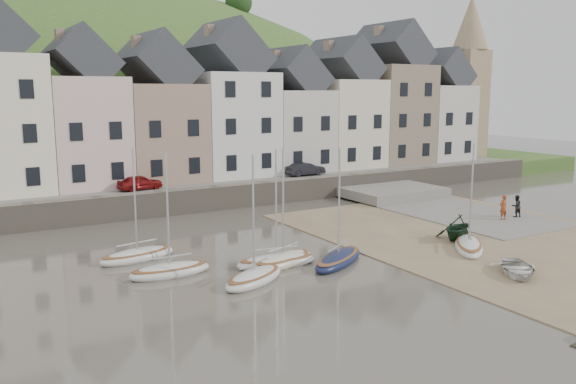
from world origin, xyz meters
TOP-DOWN VIEW (x-y plane):
  - ground at (0.00, 0.00)m, footprint 160.00×160.00m
  - quay_land at (0.00, 32.00)m, footprint 90.00×30.00m
  - quay_street at (0.00, 20.50)m, footprint 70.00×7.00m
  - seawall at (0.00, 17.00)m, footprint 70.00×1.20m
  - beach at (11.00, 0.00)m, footprint 18.00×26.00m
  - slipway at (15.00, 8.00)m, footprint 8.00×18.00m
  - hillside at (-5.00, 60.00)m, footprint 134.40×84.00m
  - townhouse_terrace at (1.76, 24.00)m, footprint 61.05×8.00m
  - church_spire at (34.55, 24.00)m, footprint 4.00×4.00m
  - sailboat_0 at (-9.07, 6.62)m, footprint 4.53×2.32m
  - sailboat_1 at (-8.49, 3.13)m, footprint 4.15×1.55m
  - sailboat_2 at (-2.79, 1.80)m, footprint 4.48×2.78m
  - sailboat_3 at (-5.45, 0.00)m, footprint 4.23×3.12m
  - sailboat_4 at (-3.19, 1.84)m, footprint 4.49×2.10m
  - sailboat_5 at (-0.16, 0.54)m, footprint 4.97×3.84m
  - sailboat_6 at (7.81, -1.09)m, footprint 4.36×4.50m
  - rowboat_white at (6.11, -5.71)m, footprint 3.79×3.94m
  - rowboat_green at (8.80, 0.68)m, footprint 3.69×3.45m
  - person_red at (15.62, 2.96)m, footprint 0.66×0.45m
  - person_dark at (17.14, 3.07)m, footprint 0.85×0.72m
  - car_left at (-4.96, 19.50)m, footprint 3.48×1.75m
  - car_right at (9.81, 19.50)m, footprint 3.61×1.31m

SIDE VIEW (x-z plane):
  - hillside at x=-5.00m, z-range -59.99..24.01m
  - ground at x=0.00m, z-range 0.00..0.00m
  - beach at x=11.00m, z-range 0.00..0.06m
  - slipway at x=15.00m, z-range 0.00..0.12m
  - sailboat_5 at x=-0.16m, z-range -2.90..3.42m
  - sailboat_6 at x=7.81m, z-range -2.90..3.42m
  - sailboat_0 at x=-9.07m, z-range -2.90..3.42m
  - sailboat_4 at x=-3.19m, z-range -2.90..3.42m
  - sailboat_2 at x=-2.79m, z-range -2.90..3.42m
  - sailboat_1 at x=-8.49m, z-range -2.89..3.43m
  - sailboat_3 at x=-5.45m, z-range -2.89..3.43m
  - rowboat_white at x=6.11m, z-range 0.06..0.72m
  - quay_land at x=0.00m, z-range 0.00..1.50m
  - rowboat_green at x=8.80m, z-range 0.06..1.63m
  - seawall at x=0.00m, z-range 0.00..1.80m
  - person_dark at x=17.14m, z-range 0.12..1.69m
  - person_red at x=15.62m, z-range 0.12..1.87m
  - quay_street at x=0.00m, z-range 1.50..1.60m
  - car_left at x=-4.96m, z-range 1.60..2.74m
  - car_right at x=9.81m, z-range 1.60..2.78m
  - townhouse_terrace at x=1.76m, z-range 0.36..14.29m
  - church_spire at x=34.55m, z-range 2.06..20.06m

